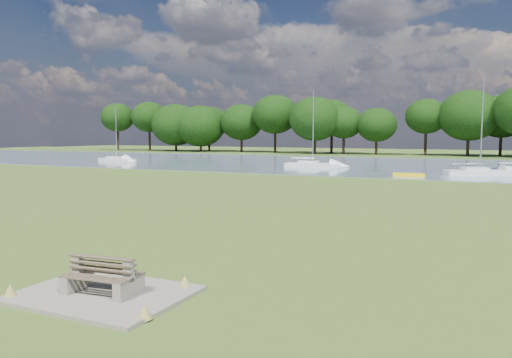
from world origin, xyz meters
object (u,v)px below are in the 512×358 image
at_px(sailboat_1, 479,170).
at_px(sailboat_5, 116,159).
at_px(bench_pair, 103,277).
at_px(kayak, 409,175).
at_px(sailboat_0, 312,163).

relative_size(sailboat_1, sailboat_5, 1.20).
bearing_deg(bench_pair, sailboat_5, 124.72).
bearing_deg(sailboat_1, kayak, -171.69).
relative_size(bench_pair, sailboat_0, 0.21).
bearing_deg(sailboat_1, sailboat_5, 151.78).
bearing_deg(sailboat_1, sailboat_0, 141.81).
xyz_separation_m(sailboat_1, sailboat_5, (-47.46, 3.00, -0.05)).
bearing_deg(sailboat_1, bench_pair, -124.71).
height_order(bench_pair, sailboat_1, sailboat_1).
distance_m(sailboat_0, sailboat_5, 28.94).
height_order(kayak, sailboat_5, sailboat_5).
relative_size(bench_pair, sailboat_1, 0.21).
bearing_deg(kayak, sailboat_0, 139.01).
bearing_deg(sailboat_5, sailboat_0, 17.79).
distance_m(kayak, sailboat_1, 7.16).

